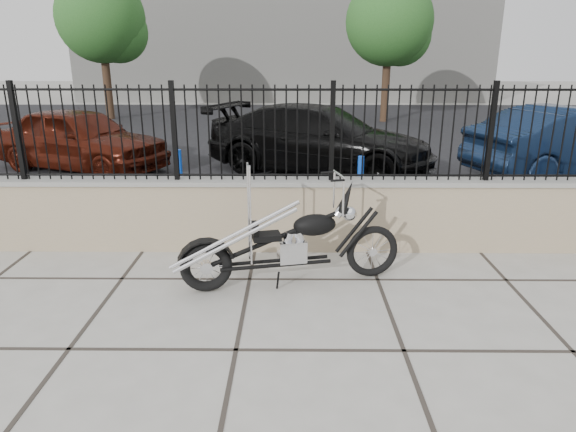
% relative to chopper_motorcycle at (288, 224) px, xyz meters
% --- Properties ---
extents(ground_plane, '(90.00, 90.00, 0.00)m').
position_rel_chopper_motorcycle_xyz_m(ground_plane, '(-0.45, -1.39, -0.72)').
color(ground_plane, '#99968E').
rests_on(ground_plane, ground).
extents(parking_lot, '(30.00, 30.00, 0.00)m').
position_rel_chopper_motorcycle_xyz_m(parking_lot, '(-0.45, 11.11, -0.72)').
color(parking_lot, black).
rests_on(parking_lot, ground).
extents(retaining_wall, '(14.00, 0.36, 0.96)m').
position_rel_chopper_motorcycle_xyz_m(retaining_wall, '(-0.45, 1.11, -0.24)').
color(retaining_wall, gray).
rests_on(retaining_wall, ground_plane).
extents(iron_fence, '(14.00, 0.08, 1.20)m').
position_rel_chopper_motorcycle_xyz_m(iron_fence, '(-0.45, 1.11, 0.84)').
color(iron_fence, black).
rests_on(iron_fence, retaining_wall).
extents(background_building, '(22.00, 6.00, 8.00)m').
position_rel_chopper_motorcycle_xyz_m(background_building, '(-0.45, 25.11, 3.28)').
color(background_building, beige).
rests_on(background_building, ground_plane).
extents(chopper_motorcycle, '(2.44, 0.93, 1.44)m').
position_rel_chopper_motorcycle_xyz_m(chopper_motorcycle, '(0.00, 0.00, 0.00)').
color(chopper_motorcycle, black).
rests_on(chopper_motorcycle, ground_plane).
extents(car_red, '(4.44, 3.18, 1.40)m').
position_rel_chopper_motorcycle_xyz_m(car_red, '(-4.69, 5.96, -0.02)').
color(car_red, '#421309').
rests_on(car_red, parking_lot).
extents(car_black, '(5.42, 3.91, 1.46)m').
position_rel_chopper_motorcycle_xyz_m(car_black, '(0.64, 5.81, 0.01)').
color(car_black, black).
rests_on(car_black, parking_lot).
extents(car_blue, '(4.75, 2.84, 1.48)m').
position_rel_chopper_motorcycle_xyz_m(car_blue, '(5.93, 5.38, 0.02)').
color(car_blue, '#0D1A32').
rests_on(car_blue, parking_lot).
extents(bollard_a, '(0.13, 0.13, 0.87)m').
position_rel_chopper_motorcycle_xyz_m(bollard_a, '(-2.01, 3.72, -0.29)').
color(bollard_a, '#0D21D0').
rests_on(bollard_a, ground_plane).
extents(bollard_b, '(0.11, 0.11, 0.88)m').
position_rel_chopper_motorcycle_xyz_m(bollard_b, '(1.20, 3.11, -0.28)').
color(bollard_b, blue).
rests_on(bollard_b, ground_plane).
extents(tree_left, '(3.32, 3.32, 5.61)m').
position_rel_chopper_motorcycle_xyz_m(tree_left, '(-7.26, 15.35, 3.20)').
color(tree_left, '#382619').
rests_on(tree_left, ground_plane).
extents(tree_right, '(3.17, 3.17, 5.36)m').
position_rel_chopper_motorcycle_xyz_m(tree_right, '(3.55, 14.59, 3.03)').
color(tree_right, '#382619').
rests_on(tree_right, ground_plane).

